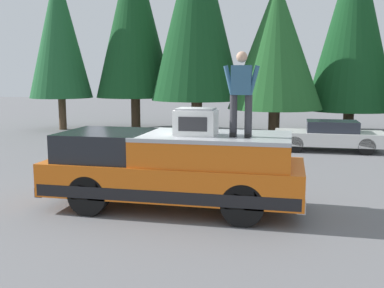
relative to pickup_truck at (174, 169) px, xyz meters
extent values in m
plane|color=slate|center=(0.39, 0.74, -0.87)|extent=(90.00, 90.00, 0.00)
cube|color=orange|center=(0.00, 0.01, -0.17)|extent=(2.00, 5.50, 0.70)
cube|color=black|center=(0.00, 0.01, -0.37)|extent=(2.01, 5.39, 0.24)
cube|color=black|center=(0.00, 1.52, 0.48)|extent=(1.84, 1.87, 0.60)
cube|color=orange|center=(0.00, -0.87, 0.44)|extent=(1.92, 3.19, 0.52)
cube|color=#A8AAAF|center=(0.00, -0.87, 0.74)|extent=(1.94, 3.19, 0.08)
cube|color=#232326|center=(0.00, 2.70, -0.44)|extent=(1.96, 0.16, 0.20)
cube|color=#B2B5BA|center=(0.00, -2.68, -0.44)|extent=(1.96, 0.16, 0.20)
cylinder|color=black|center=(-0.85, 1.60, -0.45)|extent=(0.30, 0.84, 0.84)
cylinder|color=black|center=(0.85, 1.60, -0.45)|extent=(0.30, 0.84, 0.84)
cylinder|color=black|center=(-0.85, -1.59, -0.45)|extent=(0.30, 0.84, 0.84)
cylinder|color=black|center=(0.85, -1.59, -0.45)|extent=(0.30, 0.84, 0.84)
cube|color=white|center=(-0.19, -0.53, 1.04)|extent=(0.64, 0.84, 0.52)
cube|color=#2D2D30|center=(-0.52, -0.53, 1.04)|extent=(0.01, 0.59, 0.29)
cube|color=#99999E|center=(-0.19, -0.53, 1.32)|extent=(0.58, 0.76, 0.04)
cylinder|color=#333338|center=(-0.24, -1.61, 1.20)|extent=(0.15, 0.15, 0.84)
cube|color=black|center=(-0.28, -1.61, 0.82)|extent=(0.26, 0.11, 0.08)
cylinder|color=#333338|center=(-0.24, -1.31, 1.20)|extent=(0.15, 0.15, 0.84)
cube|color=black|center=(-0.28, -1.31, 0.82)|extent=(0.26, 0.11, 0.08)
cube|color=#335B7A|center=(-0.24, -1.46, 1.91)|extent=(0.24, 0.40, 0.58)
sphere|color=tan|center=(-0.24, -1.46, 2.36)|extent=(0.22, 0.22, 0.22)
cylinder|color=#335B7A|center=(-0.27, -1.70, 1.91)|extent=(0.09, 0.23, 0.58)
cylinder|color=#335B7A|center=(-0.27, -1.21, 1.91)|extent=(0.09, 0.23, 0.58)
cube|color=white|center=(8.60, -3.91, -0.38)|extent=(1.64, 4.10, 0.50)
cube|color=#282D38|center=(8.60, -4.01, 0.08)|extent=(1.31, 1.89, 0.42)
cylinder|color=black|center=(7.88, -2.64, -0.56)|extent=(0.20, 0.62, 0.62)
cylinder|color=black|center=(9.32, -2.64, -0.56)|extent=(0.20, 0.62, 0.62)
cylinder|color=black|center=(7.88, -5.18, -0.56)|extent=(0.20, 0.62, 0.62)
cylinder|color=black|center=(9.32, -5.18, -0.56)|extent=(0.20, 0.62, 0.62)
cylinder|color=#4C3826|center=(14.58, -5.31, -0.31)|extent=(0.52, 0.52, 1.13)
cone|color=#14421E|center=(14.58, -5.31, 4.59)|extent=(4.35, 4.35, 8.67)
cylinder|color=#4C3826|center=(12.72, -1.66, -0.23)|extent=(0.54, 0.54, 1.29)
cone|color=#235B28|center=(12.72, -1.66, 3.44)|extent=(4.50, 4.50, 6.04)
cylinder|color=#4C3826|center=(12.98, 2.21, -0.05)|extent=(0.55, 0.55, 1.65)
cone|color=#14421E|center=(12.98, 2.21, 5.22)|extent=(4.55, 4.55, 8.87)
cylinder|color=#4C3826|center=(13.92, 5.81, -0.02)|extent=(0.50, 0.50, 1.72)
cone|color=#14421E|center=(13.92, 5.81, 5.04)|extent=(4.14, 4.14, 8.40)
cylinder|color=#4C3826|center=(12.71, 9.52, -0.02)|extent=(0.39, 0.39, 1.70)
cone|color=#1E562D|center=(12.71, 9.52, 4.24)|extent=(3.28, 3.28, 6.81)
camera|label=1|loc=(-9.17, -2.43, 1.99)|focal=41.83mm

